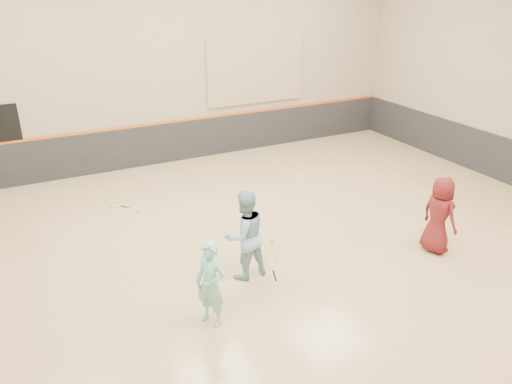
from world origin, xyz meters
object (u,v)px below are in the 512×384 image
instructor (245,235)px  spare_racket (115,204)px  young_man (439,215)px  girl (211,284)px

instructor → spare_racket: 4.54m
instructor → young_man: 3.95m
girl → instructor: 1.47m
girl → young_man: bearing=61.6°
young_man → spare_racket: young_man is taller
instructor → spare_racket: size_ratio=2.61×
instructor → young_man: bearing=160.7°
young_man → girl: bearing=86.9°
spare_racket → girl: bearing=-85.4°
young_man → instructor: bearing=72.6°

